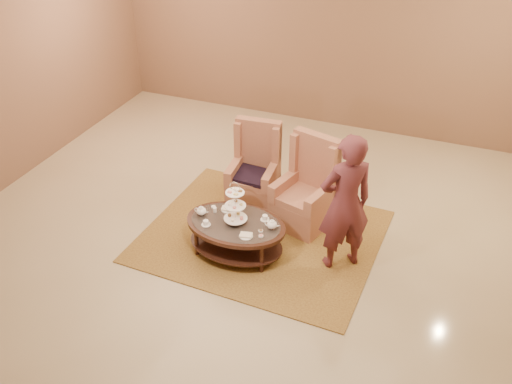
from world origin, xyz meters
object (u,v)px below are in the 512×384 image
at_px(tea_table, 236,228).
at_px(armchair_left, 255,176).
at_px(armchair_right, 307,195).
at_px(person, 345,204).

height_order(tea_table, armchair_left, armchair_left).
height_order(tea_table, armchair_right, armchair_right).
xyz_separation_m(tea_table, person, (1.27, 0.28, 0.51)).
distance_m(tea_table, armchair_right, 1.16).
height_order(armchair_right, person, person).
distance_m(tea_table, armchair_left, 1.24).
bearing_deg(armchair_right, person, -31.33).
xyz_separation_m(armchair_right, person, (0.66, -0.70, 0.48)).
bearing_deg(armchair_right, armchair_left, -179.94).
relative_size(armchair_right, person, 0.70).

